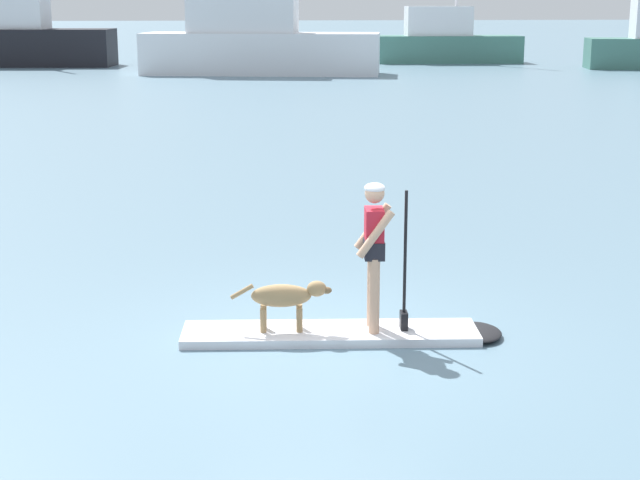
{
  "coord_description": "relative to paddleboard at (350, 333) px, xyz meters",
  "views": [
    {
      "loc": [
        -1.32,
        -10.42,
        3.7
      ],
      "look_at": [
        0.0,
        1.0,
        0.9
      ],
      "focal_mm": 54.93,
      "sensor_mm": 36.0,
      "label": 1
    }
  ],
  "objects": [
    {
      "name": "ground_plane",
      "position": [
        -0.23,
        0.02,
        -0.05
      ],
      "size": [
        400.0,
        400.0,
        0.0
      ],
      "primitive_type": "plane",
      "color": "slate"
    },
    {
      "name": "paddleboard",
      "position": [
        0.0,
        0.0,
        0.0
      ],
      "size": [
        3.67,
        1.03,
        0.1
      ],
      "color": "silver",
      "rests_on": "ground_plane"
    },
    {
      "name": "person_paddler",
      "position": [
        0.27,
        -0.02,
        1.03
      ],
      "size": [
        0.62,
        0.5,
        1.68
      ],
      "color": "tan",
      "rests_on": "paddleboard"
    },
    {
      "name": "dog",
      "position": [
        -0.73,
        0.06,
        0.44
      ],
      "size": [
        1.14,
        0.28,
        0.57
      ],
      "color": "#997A51",
      "rests_on": "paddleboard"
    },
    {
      "name": "moored_boat_far_port",
      "position": [
        -12.61,
        50.34,
        1.53
      ],
      "size": [
        11.16,
        4.52,
        10.27
      ],
      "color": "black",
      "rests_on": "ground_plane"
    },
    {
      "name": "moored_boat_center",
      "position": [
        1.13,
        41.88,
        1.65
      ],
      "size": [
        12.8,
        5.83,
        5.17
      ],
      "color": "white",
      "rests_on": "ground_plane"
    },
    {
      "name": "moored_boat_starboard",
      "position": [
        13.44,
        50.7,
        1.29
      ],
      "size": [
        9.16,
        3.32,
        11.63
      ],
      "color": "#3F7266",
      "rests_on": "ground_plane"
    }
  ]
}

